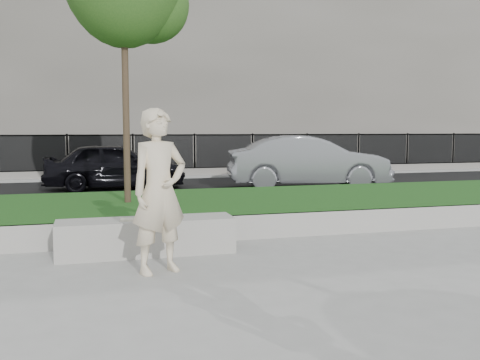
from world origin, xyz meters
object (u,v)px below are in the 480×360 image
object	(u,v)px
car_dark	(116,166)
book	(129,220)
car_silver	(308,162)
stone_bench	(147,236)
man	(159,191)

from	to	relation	value
car_dark	book	bearing A→B (deg)	179.23
car_dark	car_silver	distance (m)	5.62
stone_bench	man	size ratio (longest dim) A/B	1.22
man	car_silver	bearing A→B (deg)	33.56
car_dark	stone_bench	bearing A→B (deg)	-179.09
car_dark	car_silver	bearing A→B (deg)	-101.52
car_dark	car_silver	size ratio (longest dim) A/B	0.86
stone_bench	book	bearing A→B (deg)	-162.81
man	car_dark	distance (m)	9.26
stone_bench	man	bearing A→B (deg)	-86.60
book	car_dark	xyz separation A→B (m)	(0.21, 8.31, 0.20)
man	car_silver	distance (m)	9.71
stone_bench	car_silver	distance (m)	8.93
car_silver	car_dark	bearing A→B (deg)	87.38
stone_bench	car_dark	size ratio (longest dim) A/B	0.62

